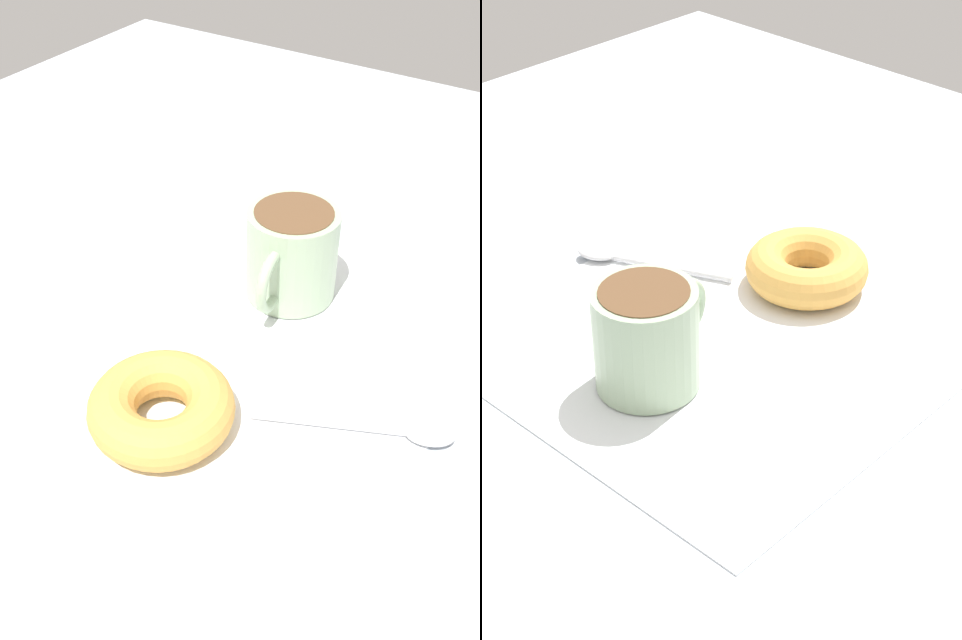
% 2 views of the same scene
% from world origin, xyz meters
% --- Properties ---
extents(ground_plane, '(1.20, 1.20, 0.02)m').
position_xyz_m(ground_plane, '(0.00, 0.00, -0.01)').
color(ground_plane, '#B2BCC6').
extents(napkin, '(0.35, 0.35, 0.00)m').
position_xyz_m(napkin, '(0.01, -0.03, 0.00)').
color(napkin, white).
rests_on(napkin, ground_plane).
extents(coffee_cup, '(0.08, 0.11, 0.08)m').
position_xyz_m(coffee_cup, '(0.01, 0.05, 0.05)').
color(coffee_cup, '#9EB793').
rests_on(coffee_cup, napkin).
extents(donut, '(0.11, 0.11, 0.04)m').
position_xyz_m(donut, '(0.01, -0.14, 0.02)').
color(donut, gold).
rests_on(donut, napkin).
extents(spoon, '(0.14, 0.07, 0.01)m').
position_xyz_m(spoon, '(0.16, -0.05, 0.01)').
color(spoon, silver).
rests_on(spoon, napkin).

